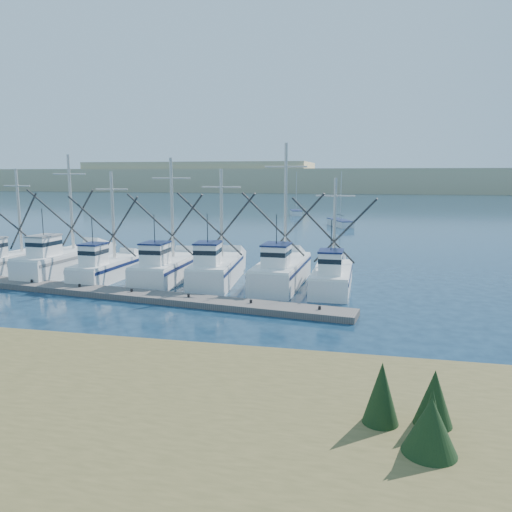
{
  "coord_description": "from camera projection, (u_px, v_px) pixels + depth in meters",
  "views": [
    {
      "loc": [
        4.47,
        -21.35,
        7.65
      ],
      "look_at": [
        -1.9,
        8.0,
        2.72
      ],
      "focal_mm": 35.0,
      "sensor_mm": 36.0,
      "label": 1
    }
  ],
  "objects": [
    {
      "name": "sailboat_far",
      "position": [
        296.0,
        213.0,
        94.29
      ],
      "size": [
        2.86,
        5.12,
        8.1
      ],
      "rotation": [
        0.0,
        0.0,
        0.23
      ],
      "color": "white",
      "rests_on": "ground"
    },
    {
      "name": "sailboat_near",
      "position": [
        340.0,
        223.0,
        74.32
      ],
      "size": [
        4.34,
        7.01,
        8.1
      ],
      "rotation": [
        0.0,
        0.0,
        0.4
      ],
      "color": "white",
      "rests_on": "ground"
    },
    {
      "name": "dune_ridge",
      "position": [
        355.0,
        180.0,
        224.46
      ],
      "size": [
        360.0,
        60.0,
        10.0
      ],
      "primitive_type": "cube",
      "color": "tan",
      "rests_on": "ground"
    },
    {
      "name": "trawler_fleet",
      "position": [
        167.0,
        268.0,
        35.85
      ],
      "size": [
        27.38,
        8.85,
        9.82
      ],
      "color": "white",
      "rests_on": "ground"
    },
    {
      "name": "ground",
      "position": [
        260.0,
        344.0,
        22.76
      ],
      "size": [
        500.0,
        500.0,
        0.0
      ],
      "primitive_type": "plane",
      "color": "#0B2034",
      "rests_on": "ground"
    },
    {
      "name": "floating_dock",
      "position": [
        132.0,
        295.0,
        31.26
      ],
      "size": [
        28.1,
        5.76,
        0.37
      ],
      "primitive_type": "cube",
      "rotation": [
        0.0,
        0.0,
        -0.14
      ],
      "color": "#66605C",
      "rests_on": "ground"
    }
  ]
}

